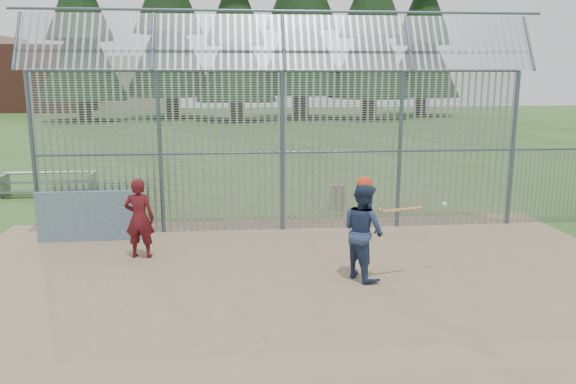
{
  "coord_description": "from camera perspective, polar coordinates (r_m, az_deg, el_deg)",
  "views": [
    {
      "loc": [
        -1.16,
        -10.34,
        3.89
      ],
      "look_at": [
        0.0,
        2.0,
        1.3
      ],
      "focal_mm": 35.0,
      "sensor_mm": 36.0,
      "label": 1
    }
  ],
  "objects": [
    {
      "name": "bleacher",
      "position": [
        20.06,
        -23.17,
        0.84
      ],
      "size": [
        3.0,
        0.95,
        0.72
      ],
      "color": "slate",
      "rests_on": "ground"
    },
    {
      "name": "dugout_wall",
      "position": [
        14.07,
        -19.38,
        -2.32
      ],
      "size": [
        2.5,
        0.12,
        1.2
      ],
      "primitive_type": "cube",
      "color": "#38566B",
      "rests_on": "dirt_infield"
    },
    {
      "name": "distant_buildings",
      "position": [
        70.37,
        -24.04,
        10.55
      ],
      "size": [
        26.5,
        10.5,
        8.0
      ],
      "color": "brown",
      "rests_on": "ground"
    },
    {
      "name": "trash_can",
      "position": [
        16.54,
        5.16,
        -0.5
      ],
      "size": [
        0.56,
        0.56,
        0.82
      ],
      "color": "#93969B",
      "rests_on": "ground"
    },
    {
      "name": "dirt_infield",
      "position": [
        10.64,
        1.28,
        -9.58
      ],
      "size": [
        14.0,
        10.0,
        0.02
      ],
      "primitive_type": "cube",
      "color": "#756047",
      "rests_on": "ground"
    },
    {
      "name": "batter",
      "position": [
        10.86,
        7.65,
        -3.96
      ],
      "size": [
        1.04,
        1.13,
        1.88
      ],
      "primitive_type": "imported",
      "rotation": [
        0.0,
        0.0,
        2.03
      ],
      "color": "navy",
      "rests_on": "dirt_infield"
    },
    {
      "name": "ground",
      "position": [
        11.11,
        0.98,
        -8.69
      ],
      "size": [
        120.0,
        120.0,
        0.0
      ],
      "primitive_type": "plane",
      "color": "#2D511E",
      "rests_on": "ground"
    },
    {
      "name": "batting_gear",
      "position": [
        10.68,
        8.44,
        0.39
      ],
      "size": [
        1.81,
        0.45,
        0.67
      ],
      "color": "red",
      "rests_on": "ground"
    },
    {
      "name": "onlooker",
      "position": [
        12.42,
        -14.85,
        -2.58
      ],
      "size": [
        0.68,
        0.49,
        1.74
      ],
      "primitive_type": "imported",
      "rotation": [
        0.0,
        0.0,
        3.02
      ],
      "color": "maroon",
      "rests_on": "dirt_infield"
    },
    {
      "name": "bg_kid_seated",
      "position": [
        27.06,
        -0.73,
        4.41
      ],
      "size": [
        0.49,
        0.48,
        0.83
      ],
      "primitive_type": "imported",
      "rotation": [
        0.0,
        0.0,
        2.37
      ],
      "color": "slate",
      "rests_on": "ground"
    },
    {
      "name": "backstop_fence",
      "position": [
        14.17,
        6.79,
        5.52
      ],
      "size": [
        20.09,
        0.81,
        5.3
      ],
      "color": "#47566B",
      "rests_on": "ground"
    }
  ]
}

